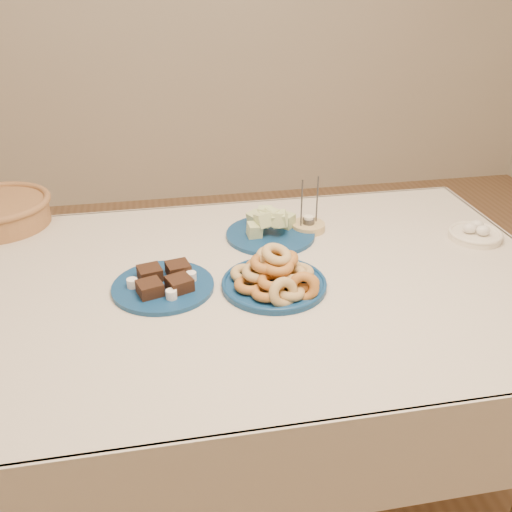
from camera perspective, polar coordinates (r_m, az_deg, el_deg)
name	(u,v)px	position (r m, az deg, el deg)	size (l,w,h in m)	color
ground	(253,473)	(2.04, -0.28, -20.88)	(5.00, 5.00, 0.00)	brown
dining_table	(253,312)	(1.61, -0.33, -5.65)	(1.71, 1.11, 0.75)	brown
donut_platter	(276,277)	(1.50, 1.96, -2.11)	(0.32, 0.32, 0.13)	navy
melon_plate	(270,227)	(1.78, 1.40, 2.95)	(0.31, 0.31, 0.10)	navy
brownie_plate	(164,284)	(1.53, -9.22, -2.76)	(0.33, 0.33, 0.05)	navy
candle_holder	(308,225)	(1.84, 5.26, 3.06)	(0.14, 0.14, 0.18)	tan
egg_bowl	(475,234)	(1.90, 21.08, 2.09)	(0.21, 0.21, 0.05)	silver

